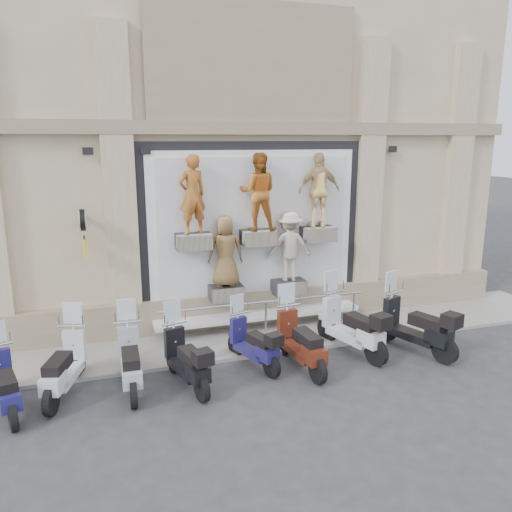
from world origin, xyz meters
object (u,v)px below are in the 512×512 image
object	(u,v)px
clock_sign_bracket	(83,227)
scooter_a	(4,373)
scooter_c	(130,350)
scooter_b	(63,355)
scooter_h	(416,315)
scooter_g	(351,316)
scooter_e	(253,334)
scooter_d	(186,349)
scooter_f	(301,330)
guard_rail	(266,320)

from	to	relation	value
clock_sign_bracket	scooter_a	xyz separation A→B (m)	(-1.40, -2.24, -2.07)
clock_sign_bracket	scooter_c	world-z (taller)	clock_sign_bracket
scooter_b	scooter_h	size ratio (longest dim) A/B	0.92
scooter_g	scooter_e	bearing A→B (deg)	164.42
clock_sign_bracket	scooter_d	bearing A→B (deg)	-52.39
scooter_e	scooter_f	size ratio (longest dim) A/B	0.86
scooter_f	scooter_a	bearing A→B (deg)	175.65
guard_rail	scooter_f	distance (m)	1.74
scooter_c	scooter_d	world-z (taller)	scooter_c
scooter_d	scooter_h	world-z (taller)	scooter_h
scooter_d	scooter_c	bearing A→B (deg)	155.11
scooter_c	scooter_d	size ratio (longest dim) A/B	1.04
scooter_b	clock_sign_bracket	bearing A→B (deg)	92.96
scooter_a	scooter_d	world-z (taller)	scooter_d
scooter_a	scooter_e	distance (m)	4.59
scooter_a	scooter_d	distance (m)	3.11
scooter_e	scooter_f	world-z (taller)	scooter_f
guard_rail	scooter_e	distance (m)	1.53
scooter_b	scooter_h	distance (m)	7.24
scooter_a	scooter_f	bearing A→B (deg)	-15.02
scooter_a	scooter_f	world-z (taller)	scooter_f
scooter_b	scooter_f	size ratio (longest dim) A/B	0.96
guard_rail	scooter_a	bearing A→B (deg)	-161.52
scooter_d	scooter_h	xyz separation A→B (m)	(5.06, 0.04, 0.09)
guard_rail	scooter_g	bearing A→B (deg)	-41.29
scooter_f	scooter_h	size ratio (longest dim) A/B	0.96
scooter_c	guard_rail	bearing A→B (deg)	26.91
scooter_f	scooter_c	bearing A→B (deg)	172.44
scooter_g	scooter_b	bearing A→B (deg)	165.42
scooter_c	scooter_e	bearing A→B (deg)	6.31
guard_rail	scooter_c	distance (m)	3.57
scooter_f	clock_sign_bracket	bearing A→B (deg)	146.89
scooter_d	scooter_g	world-z (taller)	scooter_g
clock_sign_bracket	scooter_a	size ratio (longest dim) A/B	0.56
scooter_c	scooter_g	xyz separation A→B (m)	(4.71, 0.22, 0.07)
scooter_c	scooter_d	bearing A→B (deg)	-10.48
scooter_d	scooter_h	size ratio (longest dim) A/B	0.89
scooter_f	scooter_d	bearing A→B (deg)	176.39
scooter_g	scooter_d	bearing A→B (deg)	171.19
scooter_g	scooter_h	size ratio (longest dim) A/B	1.01
scooter_g	scooter_f	bearing A→B (deg)	179.73
scooter_a	scooter_e	xyz separation A→B (m)	(4.56, 0.45, -0.03)
guard_rail	scooter_c	size ratio (longest dim) A/B	2.61
scooter_a	scooter_e	world-z (taller)	scooter_a
scooter_c	scooter_f	distance (m)	3.37
guard_rail	scooter_h	world-z (taller)	scooter_h
scooter_b	scooter_c	xyz separation A→B (m)	(1.17, -0.14, 0.00)
scooter_f	scooter_g	xyz separation A→B (m)	(1.34, 0.36, 0.04)
clock_sign_bracket	guard_rail	bearing A→B (deg)	-6.84
scooter_c	scooter_e	distance (m)	2.48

